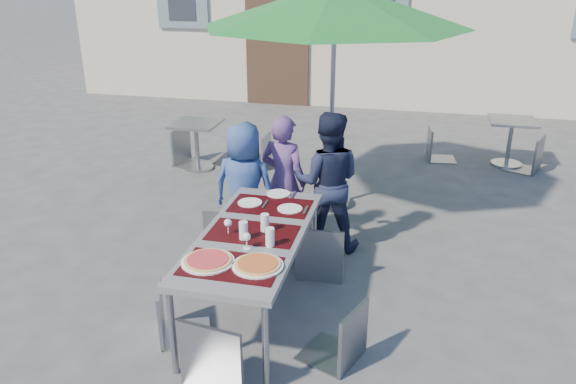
% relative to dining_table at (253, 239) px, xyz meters
% --- Properties ---
extents(ground, '(90.00, 90.00, 0.00)m').
position_rel_dining_table_xyz_m(ground, '(0.32, -0.07, -0.70)').
color(ground, '#3F3F42').
rests_on(ground, ground).
extents(dining_table, '(0.80, 1.85, 0.76)m').
position_rel_dining_table_xyz_m(dining_table, '(0.00, 0.00, 0.00)').
color(dining_table, '#4A4A50').
rests_on(dining_table, ground).
extents(pizza_near_left, '(0.39, 0.39, 0.03)m').
position_rel_dining_table_xyz_m(pizza_near_left, '(-0.18, -0.54, 0.07)').
color(pizza_near_left, white).
rests_on(pizza_near_left, dining_table).
extents(pizza_near_right, '(0.37, 0.37, 0.03)m').
position_rel_dining_table_xyz_m(pizza_near_right, '(0.19, -0.51, 0.07)').
color(pizza_near_right, white).
rests_on(pizza_near_right, dining_table).
extents(glassware, '(0.44, 0.38, 0.15)m').
position_rel_dining_table_xyz_m(glassware, '(0.05, -0.10, 0.13)').
color(glassware, silver).
rests_on(glassware, dining_table).
extents(place_settings, '(0.64, 0.53, 0.01)m').
position_rel_dining_table_xyz_m(place_settings, '(0.00, 0.63, 0.06)').
color(place_settings, white).
rests_on(place_settings, dining_table).
extents(child_0, '(0.68, 0.47, 1.34)m').
position_rel_dining_table_xyz_m(child_0, '(-0.42, 1.10, -0.03)').
color(child_0, '#304885').
rests_on(child_0, ground).
extents(child_1, '(0.57, 0.44, 1.38)m').
position_rel_dining_table_xyz_m(child_1, '(-0.07, 1.34, -0.01)').
color(child_1, '#5B3B79').
rests_on(child_1, ground).
extents(child_2, '(0.74, 0.48, 1.44)m').
position_rel_dining_table_xyz_m(child_2, '(0.38, 1.33, 0.02)').
color(child_2, '#191F39').
rests_on(child_2, ground).
extents(chair_0, '(0.40, 0.40, 0.86)m').
position_rel_dining_table_xyz_m(chair_0, '(-0.63, 1.05, -0.20)').
color(chair_0, gray).
rests_on(chair_0, ground).
extents(chair_1, '(0.59, 0.59, 1.06)m').
position_rel_dining_table_xyz_m(chair_1, '(0.07, 1.16, -0.07)').
color(chair_1, gray).
rests_on(chair_1, ground).
extents(chair_2, '(0.47, 0.47, 1.00)m').
position_rel_dining_table_xyz_m(chair_2, '(0.44, 0.72, -0.11)').
color(chair_2, gray).
rests_on(chair_2, ground).
extents(chair_3, '(0.51, 0.51, 0.87)m').
position_rel_dining_table_xyz_m(chair_3, '(-0.53, -0.46, -0.19)').
color(chair_3, gray).
rests_on(chair_3, ground).
extents(chair_4, '(0.52, 0.52, 0.91)m').
position_rel_dining_table_xyz_m(chair_4, '(0.80, -0.45, -0.17)').
color(chair_4, slate).
rests_on(chair_4, ground).
extents(chair_5, '(0.53, 0.54, 1.06)m').
position_rel_dining_table_xyz_m(chair_5, '(-0.02, -1.13, -0.07)').
color(chair_5, gray).
rests_on(chair_5, ground).
extents(patio_umbrella, '(2.96, 2.96, 2.58)m').
position_rel_dining_table_xyz_m(patio_umbrella, '(0.24, 2.40, 1.64)').
color(patio_umbrella, '#A9ACB1').
rests_on(patio_umbrella, ground).
extents(cafe_table_0, '(0.64, 0.64, 0.68)m').
position_rel_dining_table_xyz_m(cafe_table_0, '(-1.82, 3.27, -0.25)').
color(cafe_table_0, '#A9ACB1').
rests_on(cafe_table_0, ground).
extents(bg_chair_l_0, '(0.54, 0.54, 1.02)m').
position_rel_dining_table_xyz_m(bg_chair_l_0, '(-2.04, 3.43, -0.10)').
color(bg_chair_l_0, gray).
rests_on(bg_chair_l_0, ground).
extents(bg_chair_r_0, '(0.43, 0.43, 0.92)m').
position_rel_dining_table_xyz_m(bg_chair_r_0, '(-0.97, 3.55, -0.16)').
color(bg_chair_r_0, '#93979E').
rests_on(bg_chair_r_0, ground).
extents(cafe_table_1, '(0.64, 0.64, 0.69)m').
position_rel_dining_table_xyz_m(cafe_table_1, '(2.54, 4.45, -0.25)').
color(cafe_table_1, '#A9ACB1').
rests_on(cafe_table_1, ground).
extents(bg_chair_l_1, '(0.45, 0.45, 0.91)m').
position_rel_dining_table_xyz_m(bg_chair_l_1, '(1.52, 4.48, -0.16)').
color(bg_chair_l_1, gray).
rests_on(bg_chair_l_1, ground).
extents(bg_chair_r_1, '(0.57, 0.56, 0.97)m').
position_rel_dining_table_xyz_m(bg_chair_r_1, '(2.82, 4.26, -0.13)').
color(bg_chair_r_1, slate).
rests_on(bg_chair_r_1, ground).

